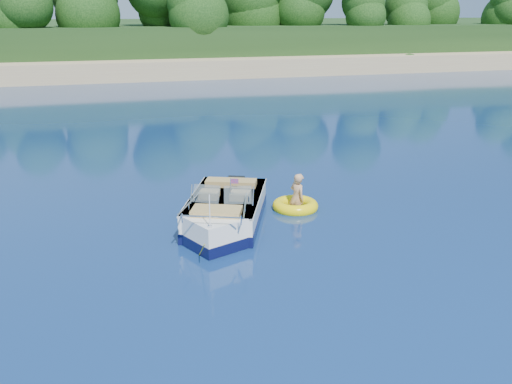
{
  "coord_description": "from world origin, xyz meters",
  "views": [
    {
      "loc": [
        -5.74,
        -11.51,
        5.31
      ],
      "look_at": [
        -1.75,
        1.92,
        0.85
      ],
      "focal_mm": 40.0,
      "sensor_mm": 36.0,
      "label": 1
    }
  ],
  "objects": [
    {
      "name": "boy",
      "position": [
        -0.37,
        2.61,
        0.0
      ],
      "size": [
        0.61,
        0.86,
        1.55
      ],
      "primitive_type": "imported",
      "rotation": [
        0.0,
        -0.17,
        1.93
      ],
      "color": "tan",
      "rests_on": "ground"
    },
    {
      "name": "ground",
      "position": [
        0.0,
        0.0,
        0.0
      ],
      "size": [
        160.0,
        160.0,
        0.0
      ],
      "primitive_type": "plane",
      "color": "#0A1F48",
      "rests_on": "ground"
    },
    {
      "name": "motorboat",
      "position": [
        -2.61,
        1.89,
        0.33
      ],
      "size": [
        3.01,
        4.75,
        1.68
      ],
      "rotation": [
        0.0,
        0.0,
        -0.4
      ],
      "color": "white",
      "rests_on": "ground"
    },
    {
      "name": "tow_tube",
      "position": [
        -0.37,
        2.67,
        0.09
      ],
      "size": [
        1.57,
        1.57,
        0.34
      ],
      "rotation": [
        0.0,
        0.0,
        0.25
      ],
      "color": "yellow",
      "rests_on": "ground"
    },
    {
      "name": "treeline",
      "position": [
        0.04,
        41.01,
        5.55
      ],
      "size": [
        150.0,
        7.12,
        8.19
      ],
      "color": "black",
      "rests_on": "ground"
    },
    {
      "name": "shoreline",
      "position": [
        0.0,
        63.77,
        0.98
      ],
      "size": [
        170.0,
        59.0,
        6.0
      ],
      "color": "tan",
      "rests_on": "ground"
    }
  ]
}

